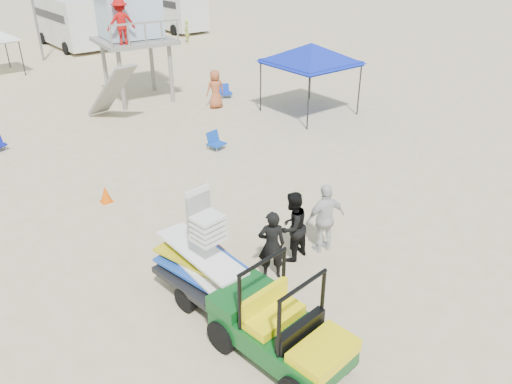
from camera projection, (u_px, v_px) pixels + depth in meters
ground at (327, 304)px, 10.59m from camera, size 140.00×140.00×0.00m
utility_cart at (281, 322)px, 8.78m from camera, size 1.52×2.66×1.93m
surf_trailer at (207, 261)px, 10.38m from camera, size 1.65×2.74×2.27m
man_left at (272, 245)px, 11.06m from camera, size 0.74×0.67×1.69m
man_mid at (292, 227)px, 11.69m from camera, size 0.95×0.79×1.76m
man_right at (325, 219)px, 11.98m from camera, size 1.12×0.66×1.79m
lifeguard_tower at (128, 16)px, 21.94m from camera, size 3.51×3.51×5.05m
canopy_blue at (312, 47)px, 20.58m from camera, size 3.18×3.18×3.39m
cone_near at (106, 194)px, 14.50m from camera, size 0.34×0.34×0.50m
beach_chair_b at (215, 141)px, 18.07m from camera, size 0.63×0.68×0.64m
beach_chair_c at (225, 91)px, 23.81m from camera, size 0.70×0.77×0.64m
rv_mid_right at (69, 20)px, 33.80m from camera, size 2.64×7.00×3.25m
rv_far_right at (173, 7)px, 39.86m from camera, size 2.64×6.60×3.25m
distant_beachgoers at (27, 86)px, 22.79m from camera, size 20.08×14.39×1.70m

